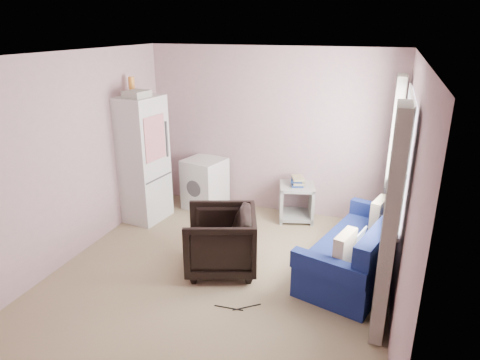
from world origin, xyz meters
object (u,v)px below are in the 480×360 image
Objects in this scene: armchair at (220,238)px; fridge at (140,159)px; washing_machine at (205,182)px; side_table at (296,199)px; sofa at (362,252)px.

fridge is (-1.64, 0.99, 0.52)m from armchair.
armchair is 1.99m from fridge.
washing_machine is 1.18× the size of side_table.
washing_machine is at bearing -170.30° from armchair.
armchair is 1.89m from washing_machine.
side_table is at bearing 145.64° from sofa.
fridge is 3.35m from sofa.
armchair is 0.40× the size of fridge.
washing_machine is (0.72, 0.67, -0.52)m from fridge.
armchair is 1.22× the size of side_table.
sofa is (2.52, -1.23, -0.12)m from washing_machine.
fridge reaches higher than sofa.
washing_machine is at bearing -179.10° from side_table.
armchair is 1.65m from sofa.
sofa is at bearing -12.24° from washing_machine.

